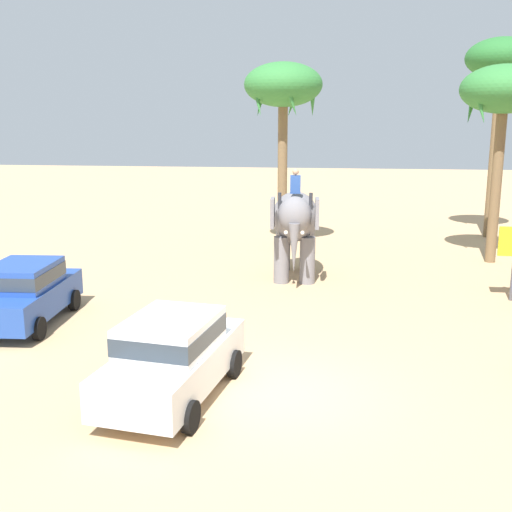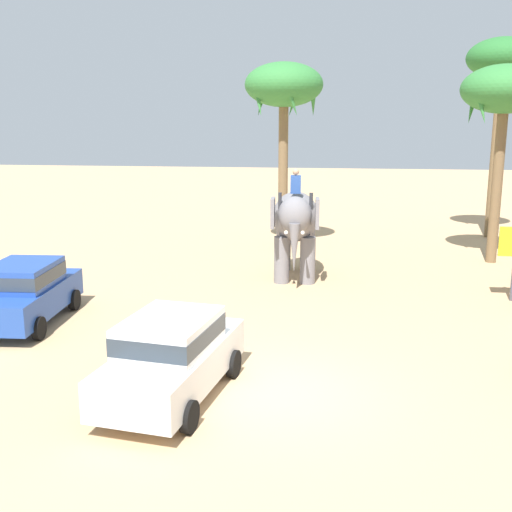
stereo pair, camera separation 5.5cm
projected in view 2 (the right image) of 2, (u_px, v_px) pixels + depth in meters
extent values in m
plane|color=tan|center=(272.00, 392.00, 12.71)|extent=(120.00, 120.00, 0.00)
cube|color=white|center=(173.00, 365.00, 12.34)|extent=(2.27, 4.30, 0.76)
cube|color=white|center=(170.00, 333.00, 12.10)|extent=(1.84, 2.30, 0.64)
cube|color=#2D3842|center=(170.00, 333.00, 12.10)|extent=(1.87, 2.32, 0.35)
cylinder|color=black|center=(161.00, 356.00, 13.85)|extent=(0.26, 0.62, 0.60)
cylinder|color=black|center=(233.00, 364.00, 13.39)|extent=(0.26, 0.62, 0.60)
cylinder|color=black|center=(104.00, 405.00, 11.46)|extent=(0.26, 0.62, 0.60)
cylinder|color=black|center=(189.00, 417.00, 11.00)|extent=(0.26, 0.62, 0.60)
cube|color=#23479E|center=(27.00, 299.00, 16.87)|extent=(1.97, 4.20, 0.76)
cube|color=#23479E|center=(23.00, 275.00, 16.63)|extent=(1.70, 2.20, 0.64)
cube|color=#2D3842|center=(23.00, 275.00, 16.63)|extent=(1.72, 2.22, 0.35)
cylinder|color=black|center=(18.00, 299.00, 18.25)|extent=(0.22, 0.61, 0.60)
cylinder|color=black|center=(74.00, 300.00, 18.14)|extent=(0.22, 0.61, 0.60)
cylinder|color=black|center=(39.00, 328.00, 15.66)|extent=(0.22, 0.61, 0.60)
ellipsoid|color=slate|center=(296.00, 216.00, 21.62)|extent=(1.77, 3.19, 1.70)
cylinder|color=slate|center=(308.00, 260.00, 20.97)|extent=(0.52, 0.52, 1.60)
cylinder|color=slate|center=(282.00, 260.00, 21.04)|extent=(0.52, 0.52, 1.60)
cylinder|color=slate|center=(308.00, 249.00, 22.78)|extent=(0.52, 0.52, 1.60)
cylinder|color=slate|center=(284.00, 249.00, 22.85)|extent=(0.52, 0.52, 1.60)
ellipsoid|color=slate|center=(295.00, 215.00, 19.97)|extent=(1.16, 1.06, 1.20)
cube|color=slate|center=(317.00, 213.00, 20.00)|extent=(0.17, 0.81, 0.96)
cube|color=slate|center=(273.00, 213.00, 20.11)|extent=(0.17, 0.81, 0.96)
cone|color=slate|center=(294.00, 248.00, 19.75)|extent=(0.38, 0.38, 1.60)
cone|color=beige|center=(303.00, 232.00, 19.67)|extent=(0.15, 0.57, 0.21)
cone|color=beige|center=(286.00, 232.00, 19.71)|extent=(0.15, 0.57, 0.21)
cube|color=#2D519E|center=(296.00, 184.00, 20.53)|extent=(0.35, 0.26, 0.60)
sphere|color=tan|center=(296.00, 172.00, 20.44)|extent=(0.22, 0.22, 0.22)
cylinder|color=#333338|center=(311.00, 201.00, 20.61)|extent=(0.12, 0.12, 0.55)
cylinder|color=#333338|center=(280.00, 201.00, 20.69)|extent=(0.12, 0.12, 0.55)
cylinder|color=brown|center=(497.00, 181.00, 23.60)|extent=(0.40, 0.40, 6.36)
ellipsoid|color=#337A38|center=(505.00, 89.00, 22.87)|extent=(3.20, 3.20, 1.80)
cone|color=#337A38|center=(506.00, 104.00, 24.03)|extent=(0.91, 0.57, 1.67)
cone|color=#337A38|center=(473.00, 103.00, 23.79)|extent=(0.73, 0.83, 1.69)
cone|color=#337A38|center=(481.00, 102.00, 22.42)|extent=(0.73, 0.83, 1.69)
cylinder|color=brown|center=(495.00, 152.00, 28.61)|extent=(0.42, 0.42, 7.95)
ellipsoid|color=#286B2D|center=(503.00, 58.00, 27.71)|extent=(3.20, 3.20, 1.80)
cone|color=#286B2D|center=(504.00, 71.00, 28.87)|extent=(0.91, 0.57, 1.67)
cone|color=#286B2D|center=(476.00, 71.00, 28.62)|extent=(0.73, 0.83, 1.69)
cone|color=#286B2D|center=(483.00, 68.00, 27.26)|extent=(0.73, 0.83, 1.69)
cylinder|color=brown|center=(283.00, 172.00, 25.98)|extent=(0.40, 0.40, 6.64)
ellipsoid|color=#337A38|center=(284.00, 85.00, 25.22)|extent=(3.20, 3.20, 1.80)
cone|color=#337A38|center=(313.00, 97.00, 25.17)|extent=(0.40, 0.92, 1.64)
cone|color=#337A38|center=(295.00, 98.00, 26.38)|extent=(0.91, 0.57, 1.67)
cone|color=#337A38|center=(262.00, 98.00, 26.14)|extent=(0.73, 0.83, 1.69)
cone|color=#337A38|center=(258.00, 97.00, 24.77)|extent=(0.73, 0.83, 1.69)
cone|color=#337A38|center=(291.00, 96.00, 24.17)|extent=(0.91, 0.57, 1.67)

